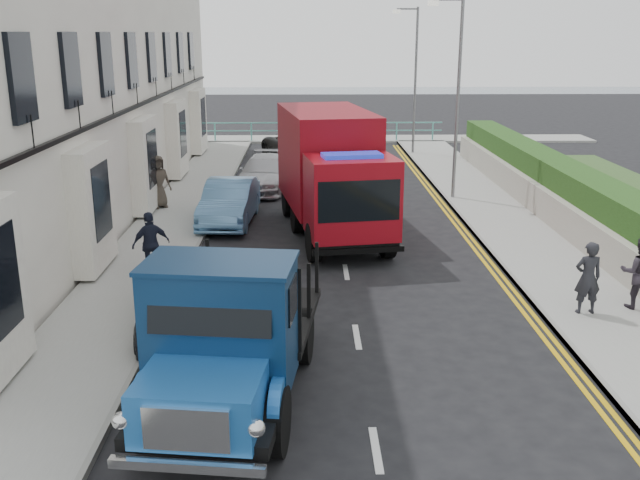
{
  "coord_description": "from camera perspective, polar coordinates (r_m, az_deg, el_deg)",
  "views": [
    {
      "loc": [
        -0.99,
        -11.07,
        5.83
      ],
      "look_at": [
        -0.7,
        4.12,
        1.4
      ],
      "focal_mm": 40.0,
      "sensor_mm": 36.0,
      "label": 1
    }
  ],
  "objects": [
    {
      "name": "pavement_east",
      "position": [
        21.81,
        15.7,
        0.29
      ],
      "size": [
        2.6,
        38.0,
        0.12
      ],
      "primitive_type": "cube",
      "color": "gray",
      "rests_on": "ground"
    },
    {
      "name": "sea_plane",
      "position": [
        71.31,
        -0.32,
        11.57
      ],
      "size": [
        120.0,
        120.0,
        0.0
      ],
      "primitive_type": "plane",
      "color": "slate",
      "rests_on": "ground"
    },
    {
      "name": "lamp_mid",
      "position": [
        25.66,
        10.74,
        11.89
      ],
      "size": [
        1.23,
        0.18,
        7.0
      ],
      "color": "slate",
      "rests_on": "ground"
    },
    {
      "name": "pavement_west",
      "position": [
        21.3,
        -12.47,
        0.15
      ],
      "size": [
        2.4,
        38.0,
        0.12
      ],
      "primitive_type": "cube",
      "color": "gray",
      "rests_on": "ground"
    },
    {
      "name": "garden_east",
      "position": [
        22.23,
        20.58,
        2.39
      ],
      "size": [
        1.45,
        28.0,
        1.75
      ],
      "color": "#B2AD9E",
      "rests_on": "ground"
    },
    {
      "name": "red_lorry",
      "position": [
        21.22,
        0.89,
        5.64
      ],
      "size": [
        3.39,
        7.17,
        3.61
      ],
      "rotation": [
        0.0,
        0.0,
        0.16
      ],
      "color": "black",
      "rests_on": "ground"
    },
    {
      "name": "ground",
      "position": [
        12.55,
        3.62,
        -11.47
      ],
      "size": [
        120.0,
        120.0,
        0.0
      ],
      "primitive_type": "plane",
      "color": "black",
      "rests_on": "ground"
    },
    {
      "name": "pedestrian_east_near",
      "position": [
        15.94,
        20.64,
        -2.84
      ],
      "size": [
        0.59,
        0.4,
        1.57
      ],
      "primitive_type": "imported",
      "rotation": [
        0.0,
        0.0,
        3.19
      ],
      "color": "#222228",
      "rests_on": "pavement_east"
    },
    {
      "name": "parked_car_front",
      "position": [
        14.81,
        -11.22,
        -4.46
      ],
      "size": [
        2.04,
        4.1,
        1.34
      ],
      "primitive_type": "imported",
      "rotation": [
        0.0,
        0.0,
        0.12
      ],
      "color": "black",
      "rests_on": "ground"
    },
    {
      "name": "pedestrian_west_near",
      "position": [
        17.71,
        -13.37,
        -0.31
      ],
      "size": [
        1.0,
        0.8,
        1.59
      ],
      "primitive_type": "imported",
      "rotation": [
        0.0,
        0.0,
        3.67
      ],
      "color": "#1A1F30",
      "rests_on": "pavement_west"
    },
    {
      "name": "promenade",
      "position": [
        40.49,
        0.3,
        8.07
      ],
      "size": [
        30.0,
        2.5,
        0.12
      ],
      "primitive_type": "cube",
      "color": "gray",
      "rests_on": "ground"
    },
    {
      "name": "parked_car_rear",
      "position": [
        27.53,
        -4.46,
        5.35
      ],
      "size": [
        2.29,
        4.62,
        1.29
      ],
      "primitive_type": "imported",
      "rotation": [
        0.0,
        0.0,
        -0.11
      ],
      "color": "#B4B5B9",
      "rests_on": "ground"
    },
    {
      "name": "seafront_railing",
      "position": [
        39.63,
        0.33,
        8.65
      ],
      "size": [
        13.0,
        0.08,
        1.11
      ],
      "color": "#59B2A5",
      "rests_on": "ground"
    },
    {
      "name": "parked_car_mid",
      "position": [
        22.71,
        -7.26,
        3.03
      ],
      "size": [
        1.7,
        4.24,
        1.37
      ],
      "primitive_type": "imported",
      "rotation": [
        0.0,
        0.0,
        -0.06
      ],
      "color": "#5C93C7",
      "rests_on": "ground"
    },
    {
      "name": "lamp_far",
      "position": [
        35.49,
        7.46,
        13.17
      ],
      "size": [
        1.23,
        0.18,
        7.0
      ],
      "color": "slate",
      "rests_on": "ground"
    },
    {
      "name": "seafront_car_left",
      "position": [
        33.77,
        -1.64,
        7.59
      ],
      "size": [
        4.34,
        5.87,
        1.48
      ],
      "primitive_type": "imported",
      "rotation": [
        0.0,
        0.0,
        3.54
      ],
      "color": "black",
      "rests_on": "ground"
    },
    {
      "name": "pedestrian_east_far",
      "position": [
        16.65,
        24.17,
        -2.41
      ],
      "size": [
        0.92,
        0.81,
        1.58
      ],
      "primitive_type": "imported",
      "rotation": [
        0.0,
        0.0,
        2.82
      ],
      "color": "#2E2831",
      "rests_on": "pavement_east"
    },
    {
      "name": "bedford_lorry",
      "position": [
        11.13,
        -7.61,
        -8.51
      ],
      "size": [
        2.79,
        5.69,
        2.6
      ],
      "rotation": [
        0.0,
        0.0,
        -0.12
      ],
      "color": "black",
      "rests_on": "ground"
    },
    {
      "name": "seafront_car_right",
      "position": [
        37.95,
        1.16,
        8.49
      ],
      "size": [
        2.15,
        4.27,
        1.4
      ],
      "primitive_type": "imported",
      "rotation": [
        0.0,
        0.0,
        0.13
      ],
      "color": "#B0B1B5",
      "rests_on": "ground"
    },
    {
      "name": "pedestrian_west_far",
      "position": [
        24.66,
        -12.85,
        4.59
      ],
      "size": [
        1.04,
        0.97,
        1.79
      ],
      "primitive_type": "imported",
      "rotation": [
        0.0,
        0.0,
        0.62
      ],
      "color": "#40382E",
      "rests_on": "pavement_west"
    }
  ]
}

